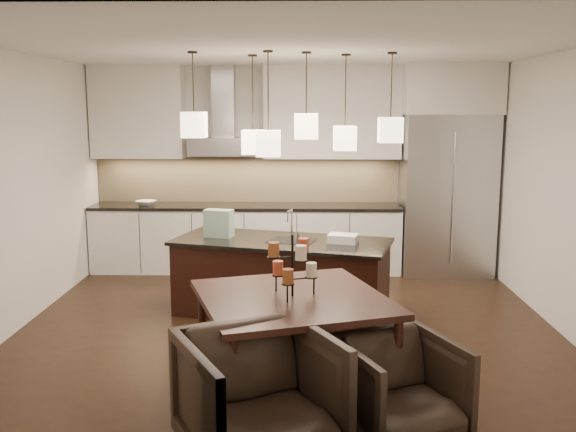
{
  "coord_description": "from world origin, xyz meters",
  "views": [
    {
      "loc": [
        0.13,
        -6.24,
        2.26
      ],
      "look_at": [
        0.0,
        0.2,
        1.15
      ],
      "focal_mm": 40.0,
      "sensor_mm": 36.0,
      "label": 1
    }
  ],
  "objects_px": {
    "armchair_right": "(400,389)",
    "refrigerator": "(447,195)",
    "armchair_left": "(259,398)",
    "dining_table": "(292,346)",
    "island_body": "(282,278)"
  },
  "relations": [
    {
      "from": "armchair_right",
      "to": "refrigerator",
      "type": "bearing_deg",
      "value": 50.79
    },
    {
      "from": "armchair_left",
      "to": "armchair_right",
      "type": "xyz_separation_m",
      "value": [
        0.94,
        0.31,
        -0.07
      ]
    },
    {
      "from": "dining_table",
      "to": "armchair_left",
      "type": "bearing_deg",
      "value": -120.24
    },
    {
      "from": "refrigerator",
      "to": "island_body",
      "type": "bearing_deg",
      "value": -140.03
    },
    {
      "from": "refrigerator",
      "to": "dining_table",
      "type": "xyz_separation_m",
      "value": [
        -2.03,
        -3.88,
        -0.67
      ]
    },
    {
      "from": "refrigerator",
      "to": "island_body",
      "type": "height_order",
      "value": "refrigerator"
    },
    {
      "from": "dining_table",
      "to": "armchair_right",
      "type": "height_order",
      "value": "dining_table"
    },
    {
      "from": "refrigerator",
      "to": "armchair_left",
      "type": "xyz_separation_m",
      "value": [
        -2.23,
        -4.8,
        -0.65
      ]
    },
    {
      "from": "refrigerator",
      "to": "armchair_right",
      "type": "distance_m",
      "value": 4.73
    },
    {
      "from": "island_body",
      "to": "armchair_right",
      "type": "bearing_deg",
      "value": -55.77
    },
    {
      "from": "dining_table",
      "to": "armchair_right",
      "type": "distance_m",
      "value": 0.97
    },
    {
      "from": "refrigerator",
      "to": "island_body",
      "type": "relative_size",
      "value": 0.96
    },
    {
      "from": "dining_table",
      "to": "armchair_left",
      "type": "distance_m",
      "value": 0.95
    },
    {
      "from": "refrigerator",
      "to": "dining_table",
      "type": "distance_m",
      "value": 4.43
    },
    {
      "from": "refrigerator",
      "to": "armchair_left",
      "type": "height_order",
      "value": "refrigerator"
    }
  ]
}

